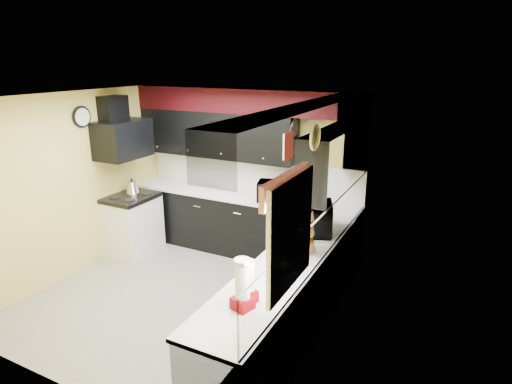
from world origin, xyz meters
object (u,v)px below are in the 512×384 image
utensil_crock (291,196)px  knife_block (292,195)px  toaster_oven (275,191)px  microwave (315,218)px  kettle (132,187)px

utensil_crock → knife_block: (0.03, -0.04, 0.04)m
toaster_oven → knife_block: bearing=-11.0°
knife_block → microwave: bearing=-34.4°
utensil_crock → kettle: kettle is taller
utensil_crock → kettle: 2.45m
knife_block → kettle: (-2.39, -0.61, -0.05)m
knife_block → utensil_crock: bearing=147.7°
toaster_oven → kettle: size_ratio=2.35×
toaster_oven → microwave: size_ratio=0.82×
toaster_oven → microwave: bearing=-58.3°
microwave → kettle: microwave is taller
toaster_oven → microwave: 1.20m
knife_block → toaster_oven: bearing=-156.9°
toaster_oven → knife_block: 0.25m
microwave → knife_block: microwave is taller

